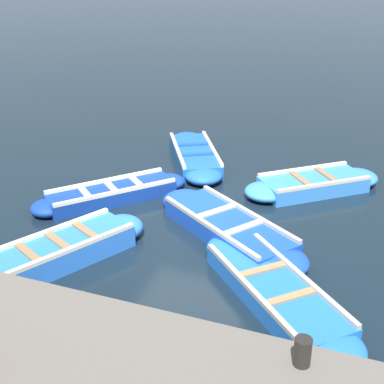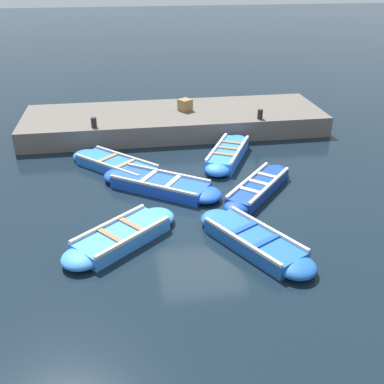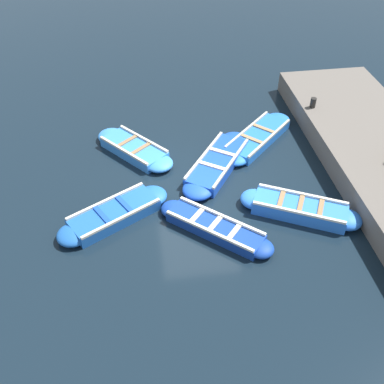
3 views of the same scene
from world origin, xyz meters
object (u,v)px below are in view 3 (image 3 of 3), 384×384
Objects in this scene: boat_drifting at (300,209)px; boat_outer_left at (114,214)px; boat_inner_gap at (217,163)px; boat_tucked at (134,149)px; bollard_mid_north at (313,103)px; boat_end_of_row at (215,228)px; boat_centre at (258,138)px.

boat_drifting is 1.00× the size of boat_outer_left.
boat_inner_gap reaches higher than boat_tucked.
bollard_mid_north is at bearing 28.67° from boat_outer_left.
boat_outer_left is (-5.21, 0.58, -0.03)m from boat_drifting.
boat_inner_gap is (-1.90, 2.47, -0.03)m from boat_drifting.
boat_inner_gap is (0.60, 2.80, 0.01)m from boat_end_of_row.
boat_inner_gap is 1.08× the size of boat_outer_left.
boat_centre is at bearing -161.21° from bollard_mid_north.
boat_centre is 5.88m from boat_outer_left.
boat_drifting is at bearing -86.33° from boat_centre.
boat_tucked is 8.81× the size of bollard_mid_north.
boat_inner_gap and boat_outer_left have the same top height.
bollard_mid_north reaches higher than boat_outer_left.
boat_tucked is (0.71, 3.07, -0.01)m from boat_outer_left.
boat_end_of_row reaches higher than boat_centre.
boat_inner_gap is 3.81m from boat_outer_left.
boat_drifting is at bearing -6.35° from boat_outer_left.
boat_outer_left is at bearing -147.61° from boat_centre.
boat_drifting reaches higher than boat_outer_left.
boat_centre is at bearing 32.39° from boat_outer_left.
boat_centre is at bearing 93.67° from boat_drifting.
bollard_mid_north reaches higher than boat_inner_gap.
bollard_mid_north reaches higher than boat_tucked.
boat_centre is at bearing 37.16° from boat_inner_gap.
boat_centre is 0.96× the size of boat_outer_left.
boat_drifting reaches higher than boat_centre.
bollard_mid_north reaches higher than boat_end_of_row.
boat_tucked reaches higher than boat_end_of_row.
boat_tucked reaches higher than boat_centre.
boat_end_of_row is at bearing -63.32° from boat_tucked.
boat_inner_gap is 2.09m from boat_centre.
boat_end_of_row is 1.00× the size of boat_tucked.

